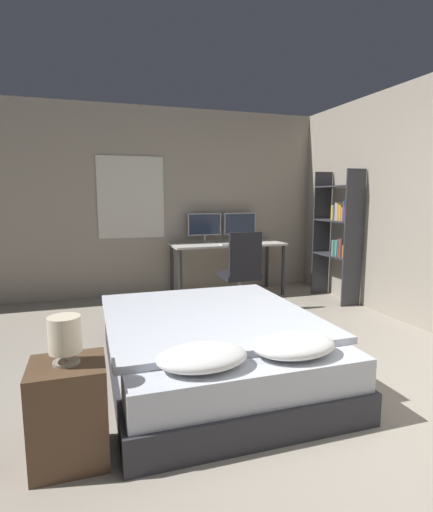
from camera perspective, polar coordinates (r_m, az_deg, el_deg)
The scene contains 12 objects.
ground_plane at distance 2.68m, azimuth 21.46°, elevation -24.73°, with size 20.00×20.00×0.00m, color #9E9384.
wall_back at distance 6.03m, azimuth -3.77°, elevation 7.64°, with size 12.00×0.08×2.70m.
bed at distance 3.28m, azimuth -0.56°, elevation -12.81°, with size 1.63×2.07×0.57m.
nightstand at distance 2.46m, azimuth -20.28°, elevation -20.20°, with size 0.40×0.37×0.56m.
bedside_lamp at distance 2.29m, azimuth -20.85°, elevation -10.60°, with size 0.17×0.17×0.26m.
desk at distance 5.84m, azimuth 1.56°, elevation 1.02°, with size 1.64×0.65×0.77m.
monitor_left at distance 5.93m, azimuth -1.72°, elevation 4.36°, with size 0.51×0.16×0.43m.
monitor_right at distance 6.11m, azimuth 3.37°, elevation 4.47°, with size 0.51×0.16×0.43m.
keyboard at distance 5.62m, azimuth 2.31°, elevation 1.70°, with size 0.35×0.13×0.02m.
computer_mouse at distance 5.71m, azimuth 4.83°, elevation 1.89°, with size 0.07×0.05×0.04m.
office_chair at distance 5.19m, azimuth 3.50°, elevation -3.13°, with size 0.52×0.52×1.00m.
bookshelf at distance 5.70m, azimuth 17.26°, elevation 3.56°, with size 0.28×0.76×1.79m.
Camera 1 is at (-1.48, -1.70, 1.44)m, focal length 28.00 mm.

